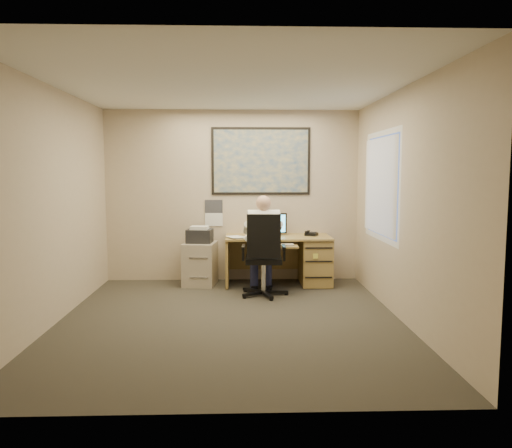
{
  "coord_description": "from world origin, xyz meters",
  "views": [
    {
      "loc": [
        0.11,
        -5.68,
        1.74
      ],
      "look_at": [
        0.35,
        1.3,
        1.0
      ],
      "focal_mm": 35.0,
      "sensor_mm": 36.0,
      "label": 1
    }
  ],
  "objects_px": {
    "desk": "(299,256)",
    "office_chair": "(264,272)",
    "person": "(263,245)",
    "filing_cabinet": "(200,260)"
  },
  "relations": [
    {
      "from": "filing_cabinet",
      "to": "person",
      "type": "height_order",
      "value": "person"
    },
    {
      "from": "desk",
      "to": "person",
      "type": "distance_m",
      "value": 0.92
    },
    {
      "from": "desk",
      "to": "office_chair",
      "type": "bearing_deg",
      "value": -128.09
    },
    {
      "from": "office_chair",
      "to": "person",
      "type": "xyz_separation_m",
      "value": [
        -0.0,
        0.09,
        0.36
      ]
    },
    {
      "from": "desk",
      "to": "person",
      "type": "xyz_separation_m",
      "value": [
        -0.58,
        -0.66,
        0.26
      ]
    },
    {
      "from": "desk",
      "to": "office_chair",
      "type": "relative_size",
      "value": 1.37
    },
    {
      "from": "person",
      "to": "office_chair",
      "type": "bearing_deg",
      "value": -91.43
    },
    {
      "from": "desk",
      "to": "person",
      "type": "relative_size",
      "value": 1.14
    },
    {
      "from": "desk",
      "to": "filing_cabinet",
      "type": "bearing_deg",
      "value": 179.82
    },
    {
      "from": "filing_cabinet",
      "to": "office_chair",
      "type": "bearing_deg",
      "value": -31.14
    }
  ]
}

